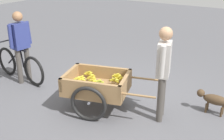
{
  "coord_description": "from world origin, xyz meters",
  "views": [
    {
      "loc": [
        -2.26,
        3.98,
        2.61
      ],
      "look_at": [
        0.14,
        0.11,
        0.75
      ],
      "focal_mm": 44.95,
      "sensor_mm": 36.0,
      "label": 1
    }
  ],
  "objects_px": {
    "bicycle": "(20,65)",
    "dog": "(213,99)",
    "fruit_cart": "(97,87)",
    "vendor_person": "(164,66)",
    "cyclist_person": "(21,41)"
  },
  "relations": [
    {
      "from": "vendor_person",
      "to": "bicycle",
      "type": "xyz_separation_m",
      "value": [
        3.31,
        0.15,
        -0.61
      ]
    },
    {
      "from": "bicycle",
      "to": "cyclist_person",
      "type": "bearing_deg",
      "value": 173.49
    },
    {
      "from": "fruit_cart",
      "to": "bicycle",
      "type": "xyz_separation_m",
      "value": [
        2.21,
        -0.16,
        -0.09
      ]
    },
    {
      "from": "vendor_person",
      "to": "dog",
      "type": "relative_size",
      "value": 2.38
    },
    {
      "from": "dog",
      "to": "bicycle",
      "type": "bearing_deg",
      "value": 11.12
    },
    {
      "from": "bicycle",
      "to": "cyclist_person",
      "type": "distance_m",
      "value": 0.6
    },
    {
      "from": "bicycle",
      "to": "dog",
      "type": "bearing_deg",
      "value": -168.88
    },
    {
      "from": "fruit_cart",
      "to": "vendor_person",
      "type": "bearing_deg",
      "value": -164.32
    },
    {
      "from": "bicycle",
      "to": "dog",
      "type": "distance_m",
      "value": 4.12
    },
    {
      "from": "vendor_person",
      "to": "cyclist_person",
      "type": "xyz_separation_m",
      "value": [
        3.16,
        0.17,
        -0.03
      ]
    },
    {
      "from": "fruit_cart",
      "to": "vendor_person",
      "type": "relative_size",
      "value": 1.12
    },
    {
      "from": "vendor_person",
      "to": "dog",
      "type": "distance_m",
      "value": 1.19
    },
    {
      "from": "vendor_person",
      "to": "cyclist_person",
      "type": "bearing_deg",
      "value": 3.08
    },
    {
      "from": "fruit_cart",
      "to": "dog",
      "type": "relative_size",
      "value": 2.66
    },
    {
      "from": "bicycle",
      "to": "cyclist_person",
      "type": "relative_size",
      "value": 1.06
    }
  ]
}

